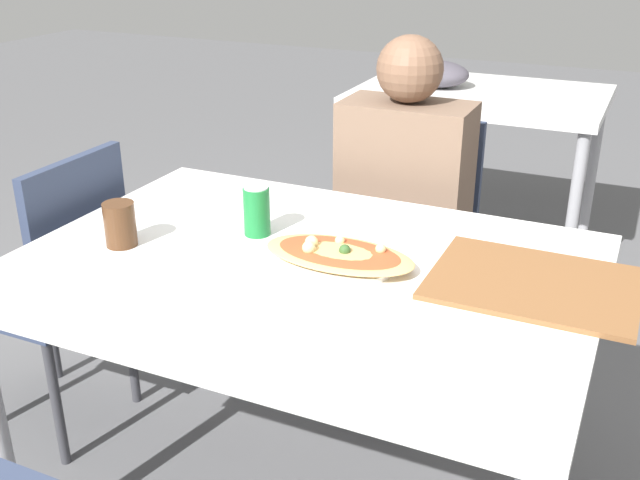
# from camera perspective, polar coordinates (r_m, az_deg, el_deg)

# --- Properties ---
(dining_table) EXTENTS (1.31, 0.94, 0.76)m
(dining_table) POSITION_cam_1_polar(r_m,az_deg,el_deg) (1.75, -1.27, -3.74)
(dining_table) COLOR white
(dining_table) RESTS_ON ground_plane
(chair_far_seated) EXTENTS (0.40, 0.40, 0.90)m
(chair_far_seated) POSITION_cam_1_polar(r_m,az_deg,el_deg) (2.51, 6.96, 0.10)
(chair_far_seated) COLOR #2D3851
(chair_far_seated) RESTS_ON ground_plane
(chair_side_left) EXTENTS (0.40, 0.40, 0.90)m
(chair_side_left) POSITION_cam_1_polar(r_m,az_deg,el_deg) (2.34, -19.39, -2.92)
(chair_side_left) COLOR #2D3851
(chair_side_left) RESTS_ON ground_plane
(person_seated) EXTENTS (0.39, 0.24, 1.18)m
(person_seated) POSITION_cam_1_polar(r_m,az_deg,el_deg) (2.34, 6.31, 3.33)
(person_seated) COLOR #2D2D38
(person_seated) RESTS_ON ground_plane
(pizza_main) EXTENTS (0.36, 0.27, 0.06)m
(pizza_main) POSITION_cam_1_polar(r_m,az_deg,el_deg) (1.71, 1.42, -1.23)
(pizza_main) COLOR white
(pizza_main) RESTS_ON dining_table
(soda_can) EXTENTS (0.07, 0.07, 0.12)m
(soda_can) POSITION_cam_1_polar(r_m,az_deg,el_deg) (1.86, -4.84, 2.23)
(soda_can) COLOR #197233
(soda_can) RESTS_ON dining_table
(drink_glass) EXTENTS (0.08, 0.08, 0.11)m
(drink_glass) POSITION_cam_1_polar(r_m,az_deg,el_deg) (1.85, -14.99, 1.17)
(drink_glass) COLOR #4C2D19
(drink_glass) RESTS_ON dining_table
(serving_tray) EXTENTS (0.44, 0.34, 0.01)m
(serving_tray) POSITION_cam_1_polar(r_m,az_deg,el_deg) (1.68, 15.96, -3.19)
(serving_tray) COLOR brown
(serving_tray) RESTS_ON dining_table
(background_table) EXTENTS (1.10, 0.80, 0.88)m
(background_table) POSITION_cam_1_polar(r_m,az_deg,el_deg) (3.55, 11.43, 10.19)
(background_table) COLOR white
(background_table) RESTS_ON ground_plane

